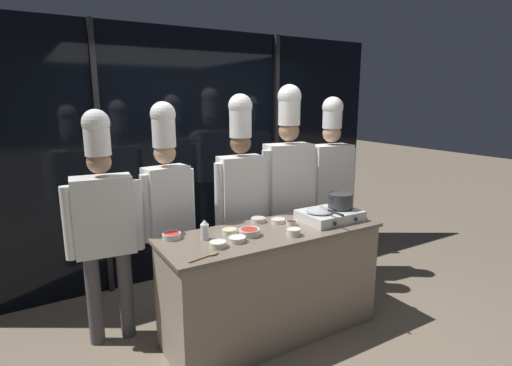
# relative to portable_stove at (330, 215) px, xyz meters

# --- Properties ---
(ground_plane) EXTENTS (24.00, 24.00, 0.00)m
(ground_plane) POSITION_rel_portable_stove_xyz_m (-0.59, 0.04, -0.97)
(ground_plane) COLOR #7F705B
(window_wall_back) EXTENTS (4.83, 0.09, 2.70)m
(window_wall_back) POSITION_rel_portable_stove_xyz_m (-0.59, 1.56, 0.38)
(window_wall_back) COLOR black
(window_wall_back) RESTS_ON ground_plane
(demo_counter) EXTENTS (1.86, 0.68, 0.92)m
(demo_counter) POSITION_rel_portable_stove_xyz_m (-0.59, 0.04, -0.51)
(demo_counter) COLOR gray
(demo_counter) RESTS_ON ground_plane
(portable_stove) EXTENTS (0.52, 0.39, 0.10)m
(portable_stove) POSITION_rel_portable_stove_xyz_m (0.00, 0.00, 0.00)
(portable_stove) COLOR silver
(portable_stove) RESTS_ON demo_counter
(frying_pan) EXTENTS (0.24, 0.41, 0.05)m
(frying_pan) POSITION_rel_portable_stove_xyz_m (-0.12, -0.00, 0.08)
(frying_pan) COLOR #ADAFB5
(frying_pan) RESTS_ON portable_stove
(stock_pot) EXTENTS (0.25, 0.23, 0.13)m
(stock_pot) POSITION_rel_portable_stove_xyz_m (0.12, 0.00, 0.12)
(stock_pot) COLOR #333335
(stock_pot) RESTS_ON portable_stove
(squeeze_bottle_clear) EXTENTS (0.06, 0.06, 0.16)m
(squeeze_bottle_clear) POSITION_rel_portable_stove_xyz_m (-1.15, 0.12, 0.03)
(squeeze_bottle_clear) COLOR white
(squeeze_bottle_clear) RESTS_ON demo_counter
(prep_bowl_onion) EXTENTS (0.11, 0.11, 0.06)m
(prep_bowl_onion) POSITION_rel_portable_stove_xyz_m (-0.51, -0.16, -0.01)
(prep_bowl_onion) COLOR silver
(prep_bowl_onion) RESTS_ON demo_counter
(prep_bowl_bell_pepper) EXTENTS (0.15, 0.15, 0.05)m
(prep_bowl_bell_pepper) POSITION_rel_portable_stove_xyz_m (-1.36, 0.27, -0.02)
(prep_bowl_bell_pepper) COLOR silver
(prep_bowl_bell_pepper) RESTS_ON demo_counter
(prep_bowl_shrimp) EXTENTS (0.13, 0.13, 0.04)m
(prep_bowl_shrimp) POSITION_rel_portable_stove_xyz_m (-0.57, 0.28, -0.02)
(prep_bowl_shrimp) COLOR silver
(prep_bowl_shrimp) RESTS_ON demo_counter
(prep_bowl_soy_glaze) EXTENTS (0.09, 0.09, 0.04)m
(prep_bowl_soy_glaze) POSITION_rel_portable_stove_xyz_m (-0.37, 0.06, -0.03)
(prep_bowl_soy_glaze) COLOR silver
(prep_bowl_soy_glaze) RESTS_ON demo_counter
(prep_bowl_chili_flakes) EXTENTS (0.17, 0.17, 0.06)m
(prep_bowl_chili_flakes) POSITION_rel_portable_stove_xyz_m (-0.81, 0.02, -0.01)
(prep_bowl_chili_flakes) COLOR silver
(prep_bowl_chili_flakes) RESTS_ON demo_counter
(prep_bowl_chicken) EXTENTS (0.13, 0.13, 0.04)m
(prep_bowl_chicken) POSITION_rel_portable_stove_xyz_m (-0.43, 0.18, -0.03)
(prep_bowl_chicken) COLOR silver
(prep_bowl_chicken) RESTS_ON demo_counter
(prep_bowl_rice) EXTENTS (0.14, 0.14, 0.04)m
(prep_bowl_rice) POSITION_rel_portable_stove_xyz_m (-0.96, -0.05, -0.02)
(prep_bowl_rice) COLOR silver
(prep_bowl_rice) RESTS_ON demo_counter
(prep_bowl_bean_sprouts) EXTENTS (0.13, 0.13, 0.05)m
(prep_bowl_bean_sprouts) POSITION_rel_portable_stove_xyz_m (-1.13, -0.08, -0.02)
(prep_bowl_bean_sprouts) COLOR silver
(prep_bowl_bean_sprouts) RESTS_ON demo_counter
(prep_bowl_ginger) EXTENTS (0.12, 0.12, 0.04)m
(prep_bowl_ginger) POSITION_rel_portable_stove_xyz_m (-0.93, 0.13, -0.02)
(prep_bowl_ginger) COLOR silver
(prep_bowl_ginger) RESTS_ON demo_counter
(serving_spoon_solid) EXTENTS (0.25, 0.09, 0.02)m
(serving_spoon_solid) POSITION_rel_portable_stove_xyz_m (-1.25, -0.20, -0.04)
(serving_spoon_solid) COLOR olive
(serving_spoon_solid) RESTS_ON demo_counter
(chef_head) EXTENTS (0.59, 0.28, 1.90)m
(chef_head) POSITION_rel_portable_stove_xyz_m (-1.78, 0.63, 0.11)
(chef_head) COLOR #4C4C51
(chef_head) RESTS_ON ground_plane
(chef_sous) EXTENTS (0.50, 0.25, 1.95)m
(chef_sous) POSITION_rel_portable_stove_xyz_m (-1.24, 0.70, 0.18)
(chef_sous) COLOR #232326
(chef_sous) RESTS_ON ground_plane
(chef_line) EXTENTS (0.55, 0.25, 2.02)m
(chef_line) POSITION_rel_portable_stove_xyz_m (-0.55, 0.63, 0.20)
(chef_line) COLOR #4C4C51
(chef_line) RESTS_ON ground_plane
(chef_pastry) EXTENTS (0.60, 0.29, 2.11)m
(chef_pastry) POSITION_rel_portable_stove_xyz_m (-0.01, 0.62, 0.25)
(chef_pastry) COLOR #4C4C51
(chef_pastry) RESTS_ON ground_plane
(chef_apprentice) EXTENTS (0.59, 0.29, 1.99)m
(chef_apprentice) POSITION_rel_portable_stove_xyz_m (0.60, 0.69, 0.19)
(chef_apprentice) COLOR #4C4C51
(chef_apprentice) RESTS_ON ground_plane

